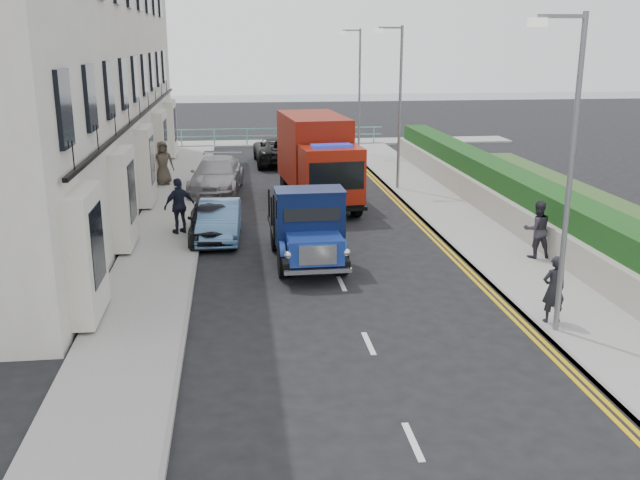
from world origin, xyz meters
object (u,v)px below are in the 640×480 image
Objects in this scene: lamp_near at (566,160)px; parked_car_front at (212,220)px; pedestrian_east_near at (554,289)px; bedford_lorry at (309,232)px; lamp_far at (357,84)px; red_lorry at (317,157)px; lamp_mid at (397,99)px.

parked_car_front is (-7.78, 9.00, -3.33)m from lamp_near.
parked_car_front is 2.45× the size of pedestrian_east_near.
pedestrian_east_near is at bearing -46.07° from bedford_lorry.
lamp_far is 25.72m from pedestrian_east_near.
lamp_far reaches higher than red_lorry.
bedford_lorry is 7.25m from pedestrian_east_near.
lamp_mid is 4.38× the size of pedestrian_east_near.
lamp_near is 3.12m from pedestrian_east_near.
red_lorry is at bearing -152.34° from lamp_mid.
lamp_near is 14.70m from red_lorry.
lamp_far is at bearing 67.86° from red_lorry.
bedford_lorry is at bearing 131.25° from lamp_near.
bedford_lorry is at bearing -50.82° from parked_car_front.
parked_car_front is at bearing -114.58° from lamp_far.
parked_car_front is at bearing 130.83° from lamp_near.
lamp_far is 1.79× the size of parked_car_front.
lamp_near is 12.35m from parked_car_front.
red_lorry is 6.62m from parked_car_front.
pedestrian_east_near is at bearing -89.18° from lamp_mid.
parked_car_front is (-7.78, -7.00, -3.33)m from lamp_mid.
bedford_lorry is 4.48m from parked_car_front.
lamp_mid is at bearing 90.00° from lamp_near.
lamp_near is at bearing -49.81° from bedford_lorry.
pedestrian_east_near is at bearing 64.26° from lamp_near.
lamp_near is 1.00× the size of lamp_far.
pedestrian_east_near is at bearing -47.82° from parked_car_front.
pedestrian_east_near is (0.22, 0.46, -3.08)m from lamp_near.
lamp_far is 1.03× the size of red_lorry.
lamp_mid is 1.03× the size of red_lorry.
parked_car_front is at bearing 129.08° from bedford_lorry.
bedford_lorry is 3.11× the size of pedestrian_east_near.
lamp_far is 1.41× the size of bedford_lorry.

